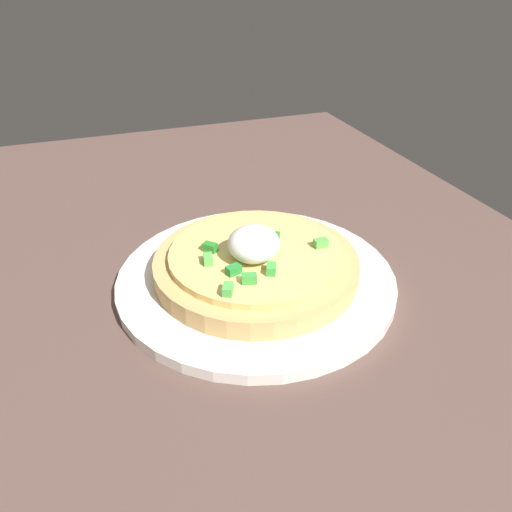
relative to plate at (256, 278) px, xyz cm
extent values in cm
cube|color=brown|center=(-2.32, 9.87, -1.85)|extent=(106.14, 86.42, 2.62)
cylinder|color=silver|center=(0.00, 0.00, 0.00)|extent=(26.60, 26.60, 1.07)
cylinder|color=tan|center=(0.00, 0.00, 1.49)|extent=(19.35, 19.35, 1.90)
cylinder|color=#E3C36C|center=(0.00, 0.00, 2.77)|extent=(16.37, 16.37, 0.66)
ellipsoid|color=white|center=(-1.17, 0.63, 4.66)|extent=(4.74, 4.74, 3.14)
cube|color=green|center=(-0.78, 1.52, 3.50)|extent=(1.35, 0.92, 0.80)
cube|color=#26812A|center=(1.46, 4.02, 3.50)|extent=(1.48, 1.46, 0.80)
cube|color=#29812C|center=(0.80, 1.58, 3.50)|extent=(1.50, 1.42, 0.80)
cube|color=#53AB47|center=(-1.34, -6.02, 3.50)|extent=(0.83, 1.30, 0.80)
cube|color=#2D7C30|center=(0.97, -2.33, 3.50)|extent=(1.50, 1.27, 0.80)
cube|color=#50BB41|center=(2.40, 0.38, 3.50)|extent=(1.45, 1.12, 0.80)
cube|color=#258734|center=(-2.88, 3.10, 3.50)|extent=(1.15, 1.46, 0.80)
cube|color=green|center=(-3.88, -0.01, 3.50)|extent=(1.50, 1.27, 0.80)
cube|color=green|center=(-4.59, 2.26, 3.50)|extent=(1.12, 1.45, 0.80)
cube|color=#55AE47|center=(-0.48, 4.75, 3.50)|extent=(1.39, 1.00, 0.80)
cube|color=green|center=(-5.45, 4.41, 3.50)|extent=(1.50, 1.28, 0.80)
camera|label=1|loc=(-36.39, 13.14, 26.92)|focal=34.13mm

